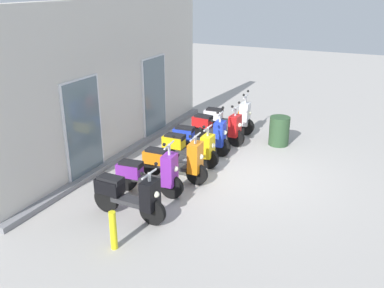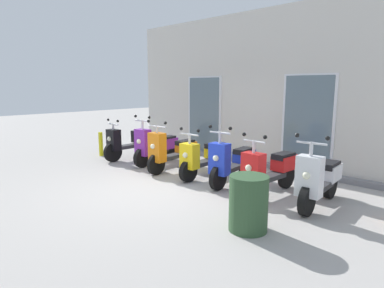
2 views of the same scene
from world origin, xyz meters
TOP-DOWN VIEW (x-y plane):
  - ground_plane at (0.00, 0.00)m, footprint 40.00×40.00m
  - storefront_facade at (0.00, 3.17)m, footprint 8.34×0.50m
  - scooter_black at (-2.70, 1.11)m, footprint 0.54×1.58m
  - scooter_purple at (-1.70, 1.25)m, footprint 0.55×1.56m
  - scooter_orange at (-0.88, 1.07)m, footprint 0.63×1.63m
  - scooter_yellow at (0.06, 1.17)m, footprint 0.56×1.52m
  - scooter_blue at (0.83, 1.20)m, footprint 0.53×1.62m
  - scooter_red at (1.75, 1.12)m, footprint 0.51×1.63m
  - scooter_white at (2.68, 1.14)m, footprint 0.54×1.61m
  - curb_bollard at (-3.66, 0.80)m, footprint 0.12×0.12m
  - trash_bin at (2.34, -0.46)m, footprint 0.55×0.55m

SIDE VIEW (x-z plane):
  - ground_plane at x=0.00m, z-range 0.00..0.00m
  - curb_bollard at x=-3.66m, z-range 0.00..0.70m
  - trash_bin at x=2.34m, z-range 0.00..0.80m
  - scooter_yellow at x=0.06m, z-range -0.12..1.03m
  - scooter_white at x=2.68m, z-range -0.18..1.12m
  - scooter_purple at x=-1.70m, z-range -0.18..1.13m
  - scooter_blue at x=0.83m, z-range -0.16..1.11m
  - scooter_red at x=1.75m, z-range -0.13..1.09m
  - scooter_orange at x=-0.88m, z-range -0.14..1.12m
  - scooter_black at x=-2.70m, z-range -0.09..1.07m
  - storefront_facade at x=0.00m, z-range -0.06..3.82m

